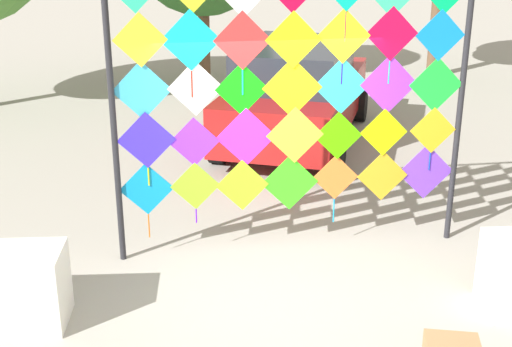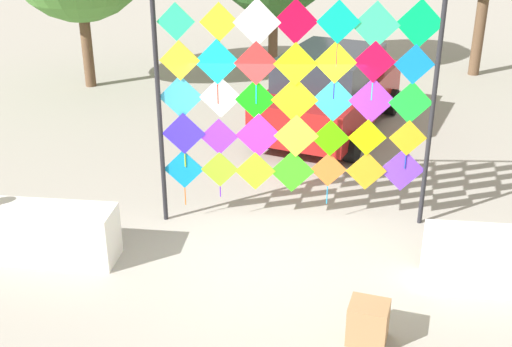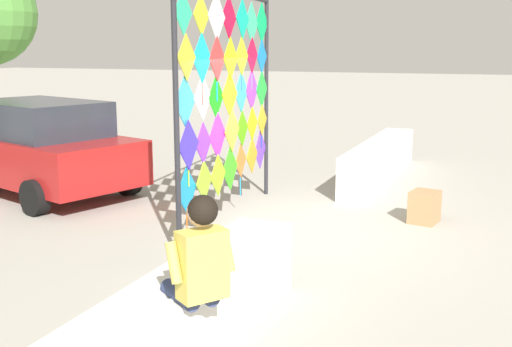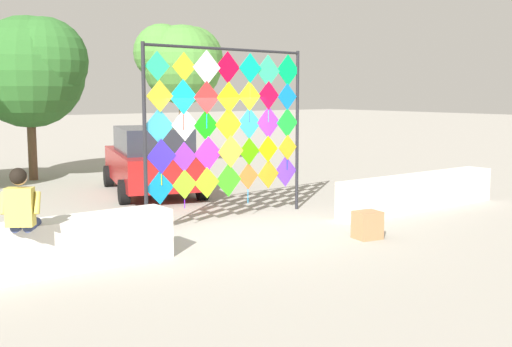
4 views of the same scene
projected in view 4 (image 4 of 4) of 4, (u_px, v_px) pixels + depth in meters
ground at (252, 232)px, 11.97m from camera, size 120.00×120.00×0.00m
plaza_ledge_left at (19, 251)px, 8.98m from camera, size 4.62×0.62×0.78m
plaza_ledge_right at (419, 192)px, 14.29m from camera, size 4.62×0.62×0.78m
kite_display_rack at (229, 120)px, 12.76m from camera, size 4.01×0.43×3.50m
seated_vendor at (24, 215)px, 8.64m from camera, size 0.71×0.78×1.62m
parked_car at (152, 160)px, 16.49m from camera, size 3.14×4.77×1.71m
cardboard_box_large at (367, 225)px, 11.42m from camera, size 0.51×0.47×0.50m
tree_palm_like at (181, 61)px, 22.40m from camera, size 3.23×2.76×4.95m
tree_broadleaf at (34, 69)px, 18.60m from camera, size 3.26×3.30×4.81m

